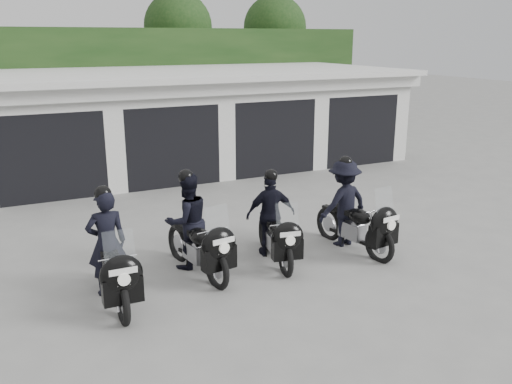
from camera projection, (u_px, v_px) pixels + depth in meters
name	position (u px, v px, depth m)	size (l,w,h in m)	color
ground	(263.00, 256.00, 10.17)	(80.00, 80.00, 0.00)	gray
garage_block	(148.00, 122.00, 16.77)	(16.40, 6.80, 2.96)	silver
background_vegetation	(123.00, 70.00, 20.77)	(20.00, 3.90, 5.80)	#173412
police_bike_a	(111.00, 257.00, 8.25)	(0.63, 2.12, 1.84)	black
police_bike_b	(193.00, 228.00, 9.36)	(0.95, 2.11, 1.84)	black
police_bike_c	(273.00, 221.00, 9.90)	(1.01, 1.95, 1.71)	black
police_bike_d	(349.00, 208.00, 10.42)	(1.17, 2.11, 1.84)	black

